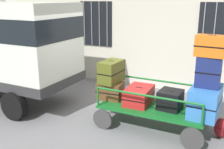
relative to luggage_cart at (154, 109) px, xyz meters
The scene contains 12 objects.
ground_plane 1.26m from the luggage_cart, behind, with size 40.00×40.00×0.00m, color slate.
building_wall 3.69m from the luggage_cart, 112.93° to the left, with size 12.00×0.38×5.00m.
luggage_cart is the anchor object (origin of this frame).
cart_railing 0.46m from the luggage_cart, 165.96° to the right, with size 2.31×1.15×0.45m.
suitcase_left_bottom 1.13m from the luggage_cart, behind, with size 0.63×0.53×0.40m.
suitcase_left_middle 1.33m from the luggage_cart, behind, with size 0.44×0.72×0.53m.
suitcase_midleft_bottom 0.46m from the luggage_cart, behind, with size 0.57×0.82×0.39m.
suitcase_center_bottom 0.47m from the luggage_cart, ahead, with size 0.51×0.55×0.42m.
suitcase_midright_bottom 1.16m from the luggage_cart, ahead, with size 0.61×0.93×0.62m.
suitcase_midright_middle 1.50m from the luggage_cart, ahead, with size 0.49×0.39×0.63m.
suitcase_midright_top 1.90m from the luggage_cart, ahead, with size 0.60×0.37×0.42m.
backpack 1.46m from the luggage_cart, ahead, with size 0.27×0.22×0.44m.
Camera 1 is at (2.86, -5.38, 2.87)m, focal length 43.05 mm.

